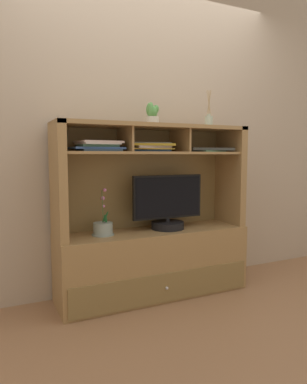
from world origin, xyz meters
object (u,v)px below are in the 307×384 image
Objects in this scene: tv_monitor at (168,207)px; diffuser_bottle at (209,121)px; potted_orchid at (103,228)px; magazine_stack_right at (98,146)px; magazine_stack_centre at (148,147)px; media_console at (153,243)px; potted_succulent at (152,114)px; magazine_stack_left at (208,150)px.

diffuser_bottle is at bearing -1.48° from tv_monitor.
diffuser_bottle is (0.38, -0.01, 0.71)m from tv_monitor.
magazine_stack_right is at bearing -157.90° from potted_orchid.
potted_orchid is 0.93× the size of magazine_stack_right.
potted_orchid is 1.18× the size of diffuser_bottle.
potted_orchid is (-0.55, 0.00, -0.13)m from tv_monitor.
media_console is at bearing -38.12° from magazine_stack_centre.
magazine_stack_centre is at bearing 153.40° from potted_succulent.
tv_monitor is 0.56m from potted_orchid.
magazine_stack_right is at bearing -179.59° from magazine_stack_left.
diffuser_bottle is (0.53, -0.05, 0.22)m from magazine_stack_centre.
tv_monitor is 1.53× the size of magazine_stack_centre.
magazine_stack_right is (-0.04, -0.01, 0.61)m from potted_orchid.
media_console is 0.45m from potted_orchid.
tv_monitor is 1.71× the size of potted_orchid.
tv_monitor is at bearing -0.47° from potted_orchid.
potted_succulent reaches higher than magazine_stack_right.
tv_monitor is at bearing -14.45° from magazine_stack_centre.
magazine_stack_right is (-0.46, -0.03, 0.77)m from media_console.
media_console is at bearing 177.83° from magazine_stack_left.
magazine_stack_left is 0.96m from magazine_stack_right.
magazine_stack_centre reaches higher than potted_orchid.
potted_succulent is (-0.51, 0.04, 0.03)m from diffuser_bottle.
media_console is 8.70× the size of potted_succulent.
potted_succulent is at bearing -26.60° from magazine_stack_centre.
magazine_stack_centre is 1.04× the size of magazine_stack_right.
magazine_stack_centre is 0.26m from potted_succulent.
magazine_stack_right is (-0.43, -0.05, -0.00)m from magazine_stack_centre.
magazine_stack_right reaches higher than magazine_stack_centre.
potted_succulent is (-0.51, 0.03, 0.27)m from magazine_stack_left.
potted_succulent reaches higher than potted_orchid.
tv_monitor is 0.60m from magazine_stack_left.
potted_orchid is 1.10m from magazine_stack_left.
magazine_stack_left is 0.53m from magazine_stack_centre.
potted_orchid is 0.97m from potted_succulent.
tv_monitor is 0.51m from magazine_stack_centre.
media_console is 0.77m from magazine_stack_centre.
magazine_stack_centre is at bearing 141.88° from media_console.
potted_orchid is 1.25m from diffuser_bottle.
potted_succulent is (-0.00, 0.01, 1.03)m from media_console.
magazine_stack_centre is at bearing 5.15° from potted_orchid.
magazine_stack_left is at bearing -0.44° from tv_monitor.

